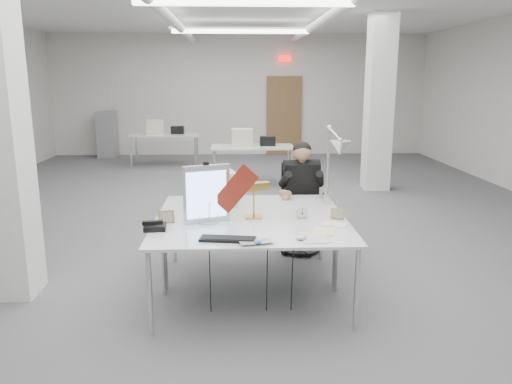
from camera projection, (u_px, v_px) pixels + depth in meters
room_shell at (248, 105)px, 6.68m from camera, size 10.04×14.04×3.24m
desk_main at (252, 232)px, 4.33m from camera, size 1.80×0.90×0.02m
desk_second at (249, 206)px, 5.21m from camera, size 1.80×0.90×0.02m
bg_desk_a at (253, 147)px, 9.70m from camera, size 1.60×0.80×0.02m
bg_desk_b at (165, 135)px, 11.75m from camera, size 1.60×0.80×0.02m
filing_cabinet at (107, 134)px, 13.13m from camera, size 0.45×0.55×1.20m
office_chair at (300, 212)px, 5.94m from camera, size 0.53×0.53×1.00m
seated_person at (302, 179)px, 5.80m from camera, size 0.56×0.67×0.95m
monitor at (207, 194)px, 4.54m from camera, size 0.42×0.19×0.53m
pennant at (236, 189)px, 4.50m from camera, size 0.42×0.13×0.47m
keyboard at (228, 239)px, 4.08m from camera, size 0.47×0.22×0.02m
laptop at (258, 244)px, 3.96m from camera, size 0.31×0.24×0.02m
mouse at (301, 238)px, 4.09m from camera, size 0.11×0.08×0.04m
bankers_lamp at (254, 202)px, 4.70m from camera, size 0.30×0.19×0.32m
desk_phone at (155, 227)px, 4.36m from camera, size 0.20×0.18×0.05m
picture_frame_left at (166, 217)px, 4.56m from camera, size 0.15×0.07×0.12m
picture_frame_right at (338, 214)px, 4.69m from camera, size 0.13×0.07×0.10m
desk_clock at (302, 213)px, 4.72m from camera, size 0.11×0.03×0.11m
paper_stack_a at (314, 237)px, 4.15m from camera, size 0.24×0.33×0.01m
paper_stack_b at (324, 232)px, 4.30m from camera, size 0.22×0.27×0.01m
paper_stack_c at (335, 224)px, 4.52m from camera, size 0.26×0.23×0.01m
beige_monitor at (216, 189)px, 5.17m from camera, size 0.46×0.45×0.36m
architect_lamp at (333, 163)px, 4.93m from camera, size 0.33×0.77×0.96m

